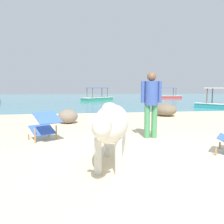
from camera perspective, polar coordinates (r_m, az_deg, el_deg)
sand_beach at (r=3.61m, az=10.12°, el=-13.87°), size 18.00×14.00×0.04m
water_surface at (r=25.26m, az=-5.79°, el=3.68°), size 60.00×36.00×0.03m
cow at (r=3.26m, az=-0.20°, el=-3.25°), size 0.90×1.84×1.03m
deck_chair_far at (r=5.11m, az=-17.93°, el=-3.31°), size 0.86×0.93×0.68m
person_standing at (r=5.18m, az=10.68°, el=3.29°), size 0.51×0.32×1.62m
shore_rock_large at (r=7.47m, az=-11.96°, el=-1.13°), size 0.69×0.68×0.50m
shore_rock_medium at (r=9.54m, az=14.33°, el=0.65°), size 1.24×1.32×0.56m
boat_red at (r=26.32m, az=14.59°, el=4.25°), size 3.70×1.25×1.29m
boat_green at (r=21.08m, az=-3.99°, el=3.92°), size 3.50×3.31×1.29m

